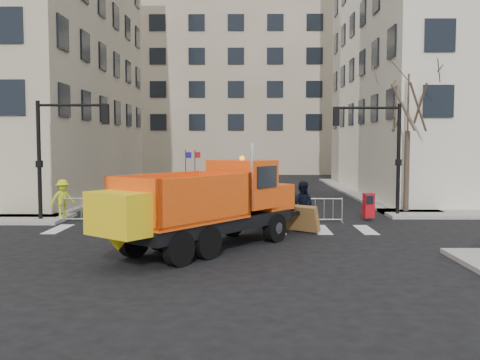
{
  "coord_description": "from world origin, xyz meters",
  "views": [
    {
      "loc": [
        1.28,
        -16.12,
        3.54
      ],
      "look_at": [
        1.01,
        2.5,
        2.24
      ],
      "focal_mm": 40.0,
      "sensor_mm": 36.0,
      "label": 1
    }
  ],
  "objects_px": {
    "cop_c": "(262,205)",
    "cop_a": "(277,210)",
    "cop_b": "(302,206)",
    "worker": "(63,199)",
    "plow_truck": "(205,203)",
    "newspaper_box": "(369,205)"
  },
  "relations": [
    {
      "from": "cop_c",
      "to": "worker",
      "type": "xyz_separation_m",
      "value": [
        -8.98,
        1.09,
        0.14
      ]
    },
    {
      "from": "cop_b",
      "to": "cop_c",
      "type": "distance_m",
      "value": 2.07
    },
    {
      "from": "plow_truck",
      "to": "cop_a",
      "type": "height_order",
      "value": "plow_truck"
    },
    {
      "from": "cop_c",
      "to": "newspaper_box",
      "type": "relative_size",
      "value": 1.59
    },
    {
      "from": "cop_c",
      "to": "cop_b",
      "type": "bearing_deg",
      "value": 69.76
    },
    {
      "from": "plow_truck",
      "to": "cop_b",
      "type": "relative_size",
      "value": 4.34
    },
    {
      "from": "cop_c",
      "to": "cop_a",
      "type": "bearing_deg",
      "value": 45.63
    },
    {
      "from": "worker",
      "to": "newspaper_box",
      "type": "bearing_deg",
      "value": -37.41
    },
    {
      "from": "plow_truck",
      "to": "cop_a",
      "type": "xyz_separation_m",
      "value": [
        2.61,
        4.1,
        -0.75
      ]
    },
    {
      "from": "worker",
      "to": "newspaper_box",
      "type": "distance_m",
      "value": 13.85
    },
    {
      "from": "cop_a",
      "to": "worker",
      "type": "xyz_separation_m",
      "value": [
        -9.55,
        2.32,
        0.2
      ]
    },
    {
      "from": "cop_a",
      "to": "cop_c",
      "type": "relative_size",
      "value": 0.94
    },
    {
      "from": "plow_truck",
      "to": "cop_a",
      "type": "relative_size",
      "value": 5.28
    },
    {
      "from": "cop_c",
      "to": "worker",
      "type": "relative_size",
      "value": 1.01
    },
    {
      "from": "plow_truck",
      "to": "cop_b",
      "type": "bearing_deg",
      "value": -4.79
    },
    {
      "from": "plow_truck",
      "to": "newspaper_box",
      "type": "xyz_separation_m",
      "value": [
        6.9,
        6.74,
        -0.87
      ]
    },
    {
      "from": "cop_c",
      "to": "newspaper_box",
      "type": "distance_m",
      "value": 5.07
    },
    {
      "from": "cop_a",
      "to": "cop_b",
      "type": "distance_m",
      "value": 1.02
    },
    {
      "from": "cop_a",
      "to": "cop_c",
      "type": "height_order",
      "value": "cop_c"
    },
    {
      "from": "plow_truck",
      "to": "worker",
      "type": "bearing_deg",
      "value": 84.68
    },
    {
      "from": "cop_b",
      "to": "worker",
      "type": "bearing_deg",
      "value": 9.62
    },
    {
      "from": "cop_a",
      "to": "worker",
      "type": "height_order",
      "value": "worker"
    }
  ]
}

